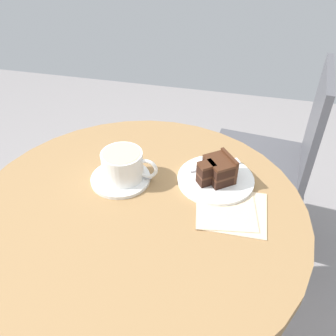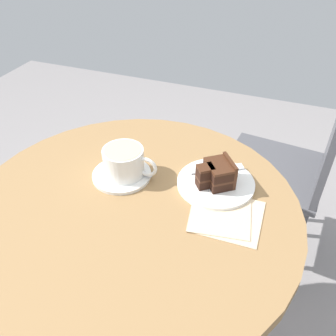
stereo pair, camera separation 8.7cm
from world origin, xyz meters
name	(u,v)px [view 1 (the left image)]	position (x,y,z in m)	size (l,w,h in m)	color
cafe_table	(140,241)	(0.00, 0.00, 0.62)	(0.79, 0.79, 0.74)	olive
saucer	(121,178)	(-0.07, 0.08, 0.75)	(0.15, 0.15, 0.01)	white
coffee_cup	(123,165)	(-0.06, 0.09, 0.79)	(0.14, 0.10, 0.07)	white
teaspoon	(141,172)	(-0.02, 0.11, 0.76)	(0.08, 0.06, 0.00)	silver
cake_plate	(216,179)	(0.17, 0.13, 0.75)	(0.19, 0.19, 0.01)	white
cake_slice	(218,170)	(0.17, 0.13, 0.79)	(0.10, 0.09, 0.06)	black
fork	(221,165)	(0.17, 0.19, 0.76)	(0.13, 0.09, 0.00)	silver
napkin	(230,210)	(0.21, 0.04, 0.75)	(0.17, 0.16, 0.00)	beige
cafe_chair	(280,153)	(0.37, 0.63, 0.52)	(0.42, 0.42, 0.87)	#4C4C51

